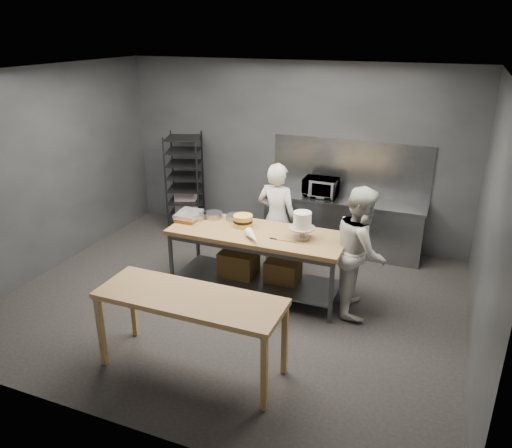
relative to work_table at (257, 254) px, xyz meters
The scene contains 16 objects.
ground 0.71m from the work_table, 121.67° to the right, with size 6.00×6.00×0.00m, color black.
back_wall 2.35m from the work_table, 95.83° to the left, with size 6.00×0.04×3.00m, color #4C4F54.
work_table is the anchor object (origin of this frame).
near_counter 1.87m from the work_table, 90.50° to the right, with size 2.00×0.70×0.90m.
back_counter 1.99m from the work_table, 66.83° to the left, with size 2.60×0.60×0.90m.
splashback_panel 2.39m from the work_table, 69.82° to the left, with size 2.60×0.02×0.90m, color slate.
speed_rack 2.75m from the work_table, 140.36° to the left, with size 0.78×0.81×1.75m.
chef_behind 0.77m from the work_table, 88.22° to the left, with size 0.62×0.41×1.69m, color silver.
chef_right 1.42m from the work_table, ahead, with size 0.82×0.64×1.69m, color silver.
microwave 1.92m from the work_table, 78.17° to the left, with size 0.54×0.37×0.30m, color black.
frosted_cake_stand 0.85m from the work_table, ahead, with size 0.34×0.34×0.37m.
layer_cake 0.50m from the work_table, 159.62° to the left, with size 0.27×0.27×0.16m.
cake_pans 0.91m from the work_table, 166.20° to the left, with size 0.83×0.43×0.07m.
piping_bag 0.54m from the work_table, 77.50° to the right, with size 0.12×0.12×0.38m, color white.
offset_spatula 0.55m from the work_table, 25.08° to the right, with size 0.36×0.02×0.02m.
pastry_clamshells 1.15m from the work_table, behind, with size 0.34×0.41×0.11m.
Camera 1 is at (2.53, -5.42, 3.51)m, focal length 35.00 mm.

